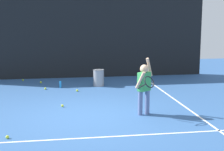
{
  "coord_description": "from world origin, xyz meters",
  "views": [
    {
      "loc": [
        -0.63,
        -7.68,
        2.29
      ],
      "look_at": [
        0.66,
        0.54,
        0.85
      ],
      "focal_mm": 53.97,
      "sensor_mm": 36.0,
      "label": 1
    }
  ],
  "objects": [
    {
      "name": "court_line_sideline",
      "position": [
        2.56,
        1.0,
        0.0
      ],
      "size": [
        0.05,
        9.0,
        0.0
      ],
      "primitive_type": "cube",
      "color": "white",
      "rests_on": "ground"
    },
    {
      "name": "fence_post_1",
      "position": [
        0.0,
        5.25,
        1.9
      ],
      "size": [
        0.09,
        0.09,
        3.8
      ],
      "primitive_type": "cylinder",
      "color": "slate",
      "rests_on": "ground"
    },
    {
      "name": "tennis_player",
      "position": [
        1.32,
        -0.15,
        0.73
      ],
      "size": [
        0.49,
        0.84,
        1.35
      ],
      "rotation": [
        0.0,
        0.0,
        0.58
      ],
      "color": "slate",
      "rests_on": "ground"
    },
    {
      "name": "tennis_ball_1",
      "position": [
        -1.11,
        3.11,
        0.03
      ],
      "size": [
        0.07,
        0.07,
        0.07
      ],
      "primitive_type": "sphere",
      "color": "#CCE033",
      "rests_on": "ground"
    },
    {
      "name": "ball_hopper",
      "position": [
        0.66,
        3.43,
        0.29
      ],
      "size": [
        0.38,
        0.38,
        0.56
      ],
      "color": "gray",
      "rests_on": "ground"
    },
    {
      "name": "ground_plane",
      "position": [
        0.0,
        0.0,
        0.0
      ],
      "size": [
        20.0,
        20.0,
        0.0
      ],
      "primitive_type": "plane",
      "color": "#335B93"
    },
    {
      "name": "water_bottle",
      "position": [
        -0.63,
        3.34,
        0.11
      ],
      "size": [
        0.07,
        0.07,
        0.22
      ],
      "primitive_type": "cylinder",
      "color": "#268CD8",
      "rests_on": "ground"
    },
    {
      "name": "court_line_baseline",
      "position": [
        0.0,
        -1.51,
        0.0
      ],
      "size": [
        9.0,
        0.05,
        0.0
      ],
      "primitive_type": "cube",
      "color": "white",
      "rests_on": "ground"
    },
    {
      "name": "back_fence_windscreen",
      "position": [
        0.0,
        5.19,
        1.82
      ],
      "size": [
        10.01,
        0.08,
        3.65
      ],
      "primitive_type": "cube",
      "color": "black",
      "rests_on": "ground"
    },
    {
      "name": "fence_post_2",
      "position": [
        4.86,
        5.25,
        1.9
      ],
      "size": [
        0.09,
        0.09,
        3.8
      ],
      "primitive_type": "cylinder",
      "color": "slate",
      "rests_on": "ground"
    },
    {
      "name": "tennis_ball_5",
      "position": [
        -0.11,
        2.66,
        0.03
      ],
      "size": [
        0.07,
        0.07,
        0.07
      ],
      "primitive_type": "sphere",
      "color": "#CCE033",
      "rests_on": "ground"
    },
    {
      "name": "tennis_ball_3",
      "position": [
        -1.66,
        -1.31,
        0.03
      ],
      "size": [
        0.07,
        0.07,
        0.07
      ],
      "primitive_type": "sphere",
      "color": "#CCE033",
      "rests_on": "ground"
    },
    {
      "name": "tennis_ball_2",
      "position": [
        -1.3,
        4.21,
        0.03
      ],
      "size": [
        0.07,
        0.07,
        0.07
      ],
      "primitive_type": "sphere",
      "color": "#CCE033",
      "rests_on": "ground"
    },
    {
      "name": "tennis_ball_4",
      "position": [
        -0.59,
        0.86,
        0.03
      ],
      "size": [
        0.07,
        0.07,
        0.07
      ],
      "primitive_type": "sphere",
      "color": "#CCE033",
      "rests_on": "ground"
    },
    {
      "name": "tennis_ball_0",
      "position": [
        -1.97,
        4.75,
        0.03
      ],
      "size": [
        0.07,
        0.07,
        0.07
      ],
      "primitive_type": "sphere",
      "color": "#CCE033",
      "rests_on": "ground"
    }
  ]
}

